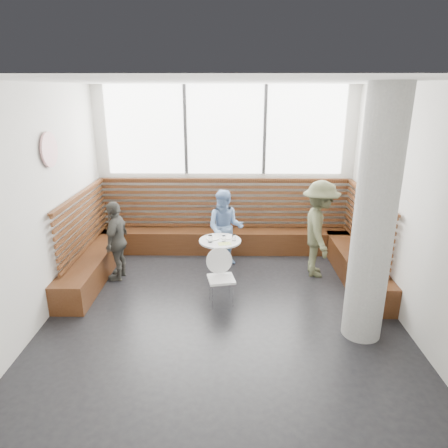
{
  "coord_description": "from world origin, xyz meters",
  "views": [
    {
      "loc": [
        0.08,
        -5.23,
        3.1
      ],
      "look_at": [
        0.0,
        1.0,
        1.0
      ],
      "focal_mm": 32.0,
      "sensor_mm": 36.0,
      "label": 1
    }
  ],
  "objects_px": {
    "adult_man": "(319,229)",
    "child_back": "(225,228)",
    "cafe_table": "(220,251)",
    "child_left": "(117,241)",
    "cafe_chair": "(221,272)",
    "concrete_column": "(374,220)"
  },
  "relations": [
    {
      "from": "child_back",
      "to": "cafe_chair",
      "type": "bearing_deg",
      "value": -85.51
    },
    {
      "from": "child_left",
      "to": "cafe_chair",
      "type": "bearing_deg",
      "value": 71.4
    },
    {
      "from": "cafe_table",
      "to": "child_left",
      "type": "height_order",
      "value": "child_left"
    },
    {
      "from": "concrete_column",
      "to": "cafe_table",
      "type": "distance_m",
      "value": 2.71
    },
    {
      "from": "concrete_column",
      "to": "child_back",
      "type": "height_order",
      "value": "concrete_column"
    },
    {
      "from": "concrete_column",
      "to": "cafe_chair",
      "type": "xyz_separation_m",
      "value": [
        -1.88,
        0.83,
        -1.11
      ]
    },
    {
      "from": "cafe_table",
      "to": "child_back",
      "type": "xyz_separation_m",
      "value": [
        0.08,
        0.68,
        0.19
      ]
    },
    {
      "from": "cafe_chair",
      "to": "cafe_table",
      "type": "bearing_deg",
      "value": 81.34
    },
    {
      "from": "child_left",
      "to": "cafe_table",
      "type": "bearing_deg",
      "value": 94.08
    },
    {
      "from": "adult_man",
      "to": "child_left",
      "type": "bearing_deg",
      "value": 97.42
    },
    {
      "from": "cafe_chair",
      "to": "child_left",
      "type": "distance_m",
      "value": 1.96
    },
    {
      "from": "concrete_column",
      "to": "child_back",
      "type": "relative_size",
      "value": 2.28
    },
    {
      "from": "cafe_chair",
      "to": "adult_man",
      "type": "height_order",
      "value": "adult_man"
    },
    {
      "from": "cafe_table",
      "to": "adult_man",
      "type": "xyz_separation_m",
      "value": [
        1.69,
        0.24,
        0.32
      ]
    },
    {
      "from": "cafe_table",
      "to": "child_back",
      "type": "height_order",
      "value": "child_back"
    },
    {
      "from": "cafe_table",
      "to": "child_left",
      "type": "distance_m",
      "value": 1.75
    },
    {
      "from": "concrete_column",
      "to": "cafe_table",
      "type": "xyz_separation_m",
      "value": [
        -1.92,
        1.58,
        -1.08
      ]
    },
    {
      "from": "adult_man",
      "to": "child_left",
      "type": "relative_size",
      "value": 1.22
    },
    {
      "from": "child_left",
      "to": "adult_man",
      "type": "bearing_deg",
      "value": 98.85
    },
    {
      "from": "adult_man",
      "to": "child_back",
      "type": "relative_size",
      "value": 1.19
    },
    {
      "from": "cafe_table",
      "to": "child_left",
      "type": "bearing_deg",
      "value": 178.39
    },
    {
      "from": "concrete_column",
      "to": "cafe_chair",
      "type": "relative_size",
      "value": 3.81
    }
  ]
}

